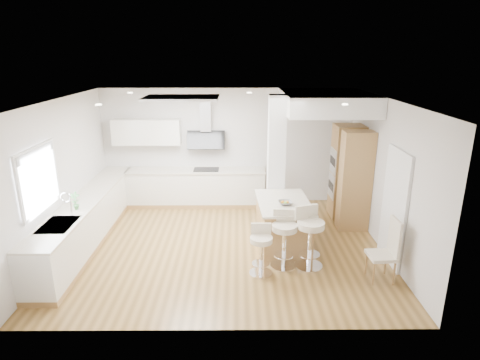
{
  "coord_description": "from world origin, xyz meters",
  "views": [
    {
      "loc": [
        0.25,
        -7.06,
        3.59
      ],
      "look_at": [
        0.3,
        0.4,
        1.21
      ],
      "focal_mm": 30.0,
      "sensor_mm": 36.0,
      "label": 1
    }
  ],
  "objects_px": {
    "bar_stool_c": "(310,234)",
    "dining_chair": "(388,248)",
    "peninsula": "(283,223)",
    "bar_stool_b": "(284,236)",
    "bar_stool_a": "(261,247)"
  },
  "relations": [
    {
      "from": "bar_stool_c",
      "to": "dining_chair",
      "type": "distance_m",
      "value": 1.28
    },
    {
      "from": "peninsula",
      "to": "dining_chair",
      "type": "xyz_separation_m",
      "value": [
        1.56,
        -1.28,
        0.12
      ]
    },
    {
      "from": "peninsula",
      "to": "dining_chair",
      "type": "height_order",
      "value": "dining_chair"
    },
    {
      "from": "bar_stool_b",
      "to": "peninsula",
      "type": "bearing_deg",
      "value": 89.14
    },
    {
      "from": "peninsula",
      "to": "bar_stool_a",
      "type": "xyz_separation_m",
      "value": [
        -0.48,
        -1.08,
        0.04
      ]
    },
    {
      "from": "peninsula",
      "to": "dining_chair",
      "type": "bearing_deg",
      "value": -42.49
    },
    {
      "from": "bar_stool_c",
      "to": "dining_chair",
      "type": "height_order",
      "value": "bar_stool_c"
    },
    {
      "from": "bar_stool_a",
      "to": "bar_stool_c",
      "type": "xyz_separation_m",
      "value": [
        0.84,
        0.24,
        0.12
      ]
    },
    {
      "from": "dining_chair",
      "to": "peninsula",
      "type": "bearing_deg",
      "value": 137.37
    },
    {
      "from": "bar_stool_a",
      "to": "bar_stool_c",
      "type": "bearing_deg",
      "value": 16.42
    },
    {
      "from": "bar_stool_a",
      "to": "dining_chair",
      "type": "relative_size",
      "value": 0.81
    },
    {
      "from": "peninsula",
      "to": "bar_stool_a",
      "type": "bearing_deg",
      "value": -117.18
    },
    {
      "from": "peninsula",
      "to": "bar_stool_a",
      "type": "relative_size",
      "value": 1.74
    },
    {
      "from": "dining_chair",
      "to": "bar_stool_b",
      "type": "bearing_deg",
      "value": 161.53
    },
    {
      "from": "peninsula",
      "to": "bar_stool_b",
      "type": "xyz_separation_m",
      "value": [
        -0.07,
        -0.84,
        0.12
      ]
    }
  ]
}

